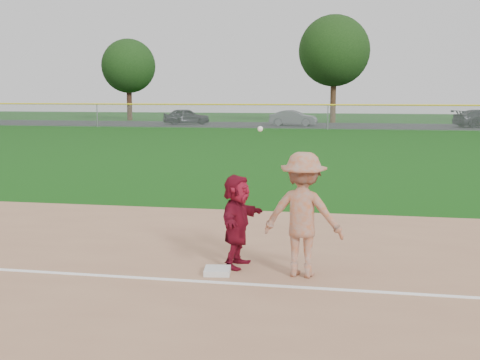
% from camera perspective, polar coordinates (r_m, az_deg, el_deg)
% --- Properties ---
extents(ground, '(160.00, 160.00, 0.00)m').
position_cam_1_polar(ground, '(10.21, -1.58, -8.43)').
color(ground, '#10440D').
rests_on(ground, ground).
extents(foul_line, '(60.00, 0.10, 0.01)m').
position_cam_1_polar(foul_line, '(9.46, -2.62, -9.65)').
color(foul_line, white).
rests_on(foul_line, infield_dirt).
extents(parking_asphalt, '(120.00, 10.00, 0.01)m').
position_cam_1_polar(parking_asphalt, '(55.67, 8.57, 5.13)').
color(parking_asphalt, black).
rests_on(parking_asphalt, ground).
extents(first_base, '(0.47, 0.47, 0.09)m').
position_cam_1_polar(first_base, '(9.88, -2.16, -8.60)').
color(first_base, silver).
rests_on(first_base, infield_dirt).
extents(base_runner, '(0.70, 1.51, 1.57)m').
position_cam_1_polar(base_runner, '(10.11, -0.28, -3.89)').
color(base_runner, maroon).
rests_on(base_runner, infield_dirt).
extents(car_left, '(4.72, 3.43, 1.49)m').
position_cam_1_polar(car_left, '(57.50, -5.11, 6.04)').
color(car_left, black).
rests_on(car_left, parking_asphalt).
extents(car_mid, '(4.32, 1.73, 1.40)m').
position_cam_1_polar(car_mid, '(54.72, 5.09, 5.87)').
color(car_mid, '#4E5155').
rests_on(car_mid, parking_asphalt).
extents(first_base_play, '(1.42, 0.92, 2.40)m').
position_cam_1_polar(first_base_play, '(9.62, 6.00, -3.27)').
color(first_base_play, gray).
rests_on(first_base_play, infield_dirt).
extents(outfield_fence, '(110.00, 0.12, 110.00)m').
position_cam_1_polar(outfield_fence, '(49.61, 8.35, 7.03)').
color(outfield_fence, '#999EA0').
rests_on(outfield_fence, ground).
extents(tree_1, '(5.80, 5.80, 8.75)m').
position_cam_1_polar(tree_1, '(67.10, -10.53, 10.57)').
color(tree_1, '#321C12').
rests_on(tree_1, ground).
extents(tree_2, '(7.00, 7.00, 10.58)m').
position_cam_1_polar(tree_2, '(61.23, 8.92, 12.00)').
color(tree_2, '#3C2715').
rests_on(tree_2, ground).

